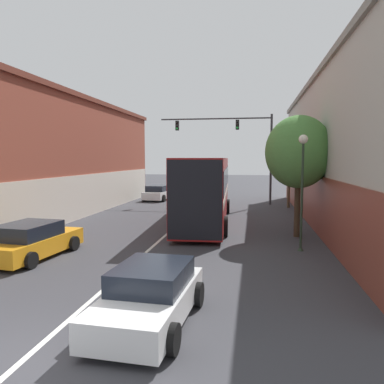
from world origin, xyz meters
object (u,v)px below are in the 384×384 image
(traffic_signal_gantry, at_px, (239,139))
(street_lamp, at_px, (302,176))
(bus, at_px, (205,187))
(hatchback_foreground, at_px, (150,296))
(street_tree_near, at_px, (299,152))
(parked_car_left_near, at_px, (158,193))
(street_tree_far, at_px, (289,154))
(parked_car_left_mid, at_px, (31,241))

(traffic_signal_gantry, height_order, street_lamp, traffic_signal_gantry)
(bus, distance_m, hatchback_foreground, 13.63)
(street_lamp, distance_m, street_tree_near, 3.01)
(parked_car_left_near, xyz_separation_m, street_tree_near, (10.60, -14.31, 3.43))
(hatchback_foreground, distance_m, parked_car_left_near, 25.44)
(bus, xyz_separation_m, street_tree_far, (5.47, 7.82, 2.02))
(traffic_signal_gantry, height_order, street_tree_far, traffic_signal_gantry)
(bus, xyz_separation_m, traffic_signal_gantry, (1.53, 9.48, 3.21))
(traffic_signal_gantry, bearing_deg, bus, -99.18)
(traffic_signal_gantry, xyz_separation_m, street_tree_near, (3.34, -12.65, -1.25))
(bus, xyz_separation_m, parked_car_left_mid, (-5.59, -8.78, -1.49))
(traffic_signal_gantry, bearing_deg, street_tree_near, -75.20)
(bus, relative_size, traffic_signal_gantry, 1.33)
(hatchback_foreground, relative_size, street_tree_far, 0.72)
(parked_car_left_near, distance_m, traffic_signal_gantry, 8.79)
(traffic_signal_gantry, relative_size, street_lamp, 1.94)
(parked_car_left_near, bearing_deg, traffic_signal_gantry, -97.34)
(traffic_signal_gantry, xyz_separation_m, street_tree_far, (3.93, -1.66, -1.18))
(hatchback_foreground, height_order, parked_car_left_near, parked_car_left_near)
(parked_car_left_near, relative_size, traffic_signal_gantry, 0.44)
(parked_car_left_near, height_order, parked_car_left_mid, parked_car_left_mid)
(traffic_signal_gantry, xyz_separation_m, street_lamp, (3.19, -15.48, -2.27))
(parked_car_left_near, xyz_separation_m, parked_car_left_mid, (0.14, -19.92, -0.00))
(parked_car_left_mid, relative_size, street_tree_near, 0.76)
(parked_car_left_near, xyz_separation_m, street_lamp, (10.45, -17.14, 2.42))
(parked_car_left_mid, relative_size, street_tree_far, 0.80)
(street_tree_near, bearing_deg, street_lamp, -93.00)
(bus, bearing_deg, street_lamp, -144.72)
(parked_car_left_near, relative_size, parked_car_left_mid, 0.91)
(street_lamp, bearing_deg, parked_car_left_near, 121.37)
(parked_car_left_near, height_order, street_tree_far, street_tree_far)
(street_lamp, bearing_deg, parked_car_left_mid, -164.93)
(hatchback_foreground, height_order, parked_car_left_mid, parked_car_left_mid)
(traffic_signal_gantry, bearing_deg, parked_car_left_mid, -111.30)
(hatchback_foreground, distance_m, street_tree_far, 22.23)
(traffic_signal_gantry, bearing_deg, street_lamp, -78.34)
(parked_car_left_mid, xyz_separation_m, traffic_signal_gantry, (7.12, 18.26, 4.69))
(bus, bearing_deg, parked_car_left_near, 24.22)
(parked_car_left_mid, bearing_deg, traffic_signal_gantry, -16.10)
(street_lamp, bearing_deg, traffic_signal_gantry, 101.66)
(bus, bearing_deg, parked_car_left_mid, 144.56)
(parked_car_left_mid, height_order, street_lamp, street_lamp)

